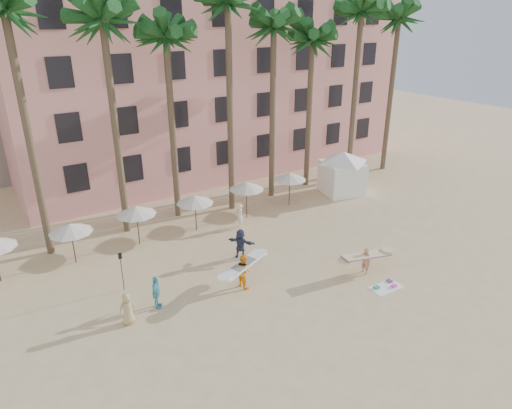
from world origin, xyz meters
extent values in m
plane|color=#D1B789|center=(0.00, 0.00, 0.00)|extent=(120.00, 120.00, 0.00)
cube|color=pink|center=(7.00, 26.00, 8.00)|extent=(35.00, 14.00, 16.00)
cylinder|color=brown|center=(-10.00, 14.50, 7.00)|extent=(0.44, 0.44, 14.00)
cylinder|color=brown|center=(-5.00, 15.00, 6.75)|extent=(0.44, 0.44, 13.50)
cylinder|color=brown|center=(-1.00, 15.50, 6.25)|extent=(0.44, 0.44, 12.50)
cylinder|color=brown|center=(3.00, 14.50, 7.25)|extent=(0.44, 0.44, 14.50)
cylinder|color=brown|center=(7.00, 15.00, 6.50)|extent=(0.44, 0.44, 13.00)
cylinder|color=brown|center=(11.00, 15.50, 6.00)|extent=(0.44, 0.44, 12.00)
cylinder|color=brown|center=(15.00, 14.50, 7.00)|extent=(0.44, 0.44, 14.00)
cylinder|color=brown|center=(20.00, 15.00, 6.75)|extent=(0.44, 0.44, 13.50)
cylinder|color=#332B23|center=(-9.00, 12.40, 1.20)|extent=(0.07, 0.07, 2.40)
cone|color=silver|center=(-9.00, 12.40, 2.25)|extent=(2.50, 2.50, 0.55)
cylinder|color=#332B23|center=(-5.00, 12.60, 1.25)|extent=(0.07, 0.07, 2.50)
cone|color=silver|center=(-5.00, 12.60, 2.35)|extent=(2.50, 2.50, 0.55)
cylinder|color=#332B23|center=(-1.00, 12.50, 1.20)|extent=(0.07, 0.07, 2.40)
cone|color=silver|center=(-1.00, 12.50, 2.25)|extent=(2.50, 2.50, 0.55)
cylinder|color=#332B23|center=(3.00, 12.40, 1.30)|extent=(0.07, 0.07, 2.60)
cone|color=silver|center=(3.00, 12.40, 2.45)|extent=(2.50, 2.50, 0.55)
cylinder|color=#332B23|center=(7.00, 12.60, 1.25)|extent=(0.07, 0.07, 2.50)
cone|color=silver|center=(7.00, 12.60, 2.35)|extent=(2.50, 2.50, 0.55)
cube|color=white|center=(12.21, 12.39, 1.30)|extent=(3.64, 3.64, 2.60)
cone|color=white|center=(12.21, 12.39, 3.05)|extent=(5.46, 5.46, 0.90)
cube|color=white|center=(4.41, 0.41, 0.01)|extent=(1.82, 1.03, 0.02)
cube|color=#239A75|center=(3.92, 0.62, 0.07)|extent=(0.30, 0.26, 0.10)
cube|color=#FF46A3|center=(4.81, 0.20, 0.08)|extent=(0.28, 0.22, 0.12)
cube|color=#5A3887|center=(5.02, 0.70, 0.06)|extent=(0.27, 0.30, 0.08)
imported|color=tan|center=(4.60, 2.16, 0.79)|extent=(0.42, 0.60, 1.58)
cube|color=beige|center=(4.60, 2.16, 1.11)|extent=(3.09, 1.20, 0.36)
imported|color=#FF9F1A|center=(-1.95, 4.76, 0.95)|extent=(0.81, 0.99, 1.89)
cube|color=white|center=(-1.95, 4.76, 1.33)|extent=(3.27, 1.86, 0.32)
imported|color=tan|center=(-8.26, 4.97, 0.82)|extent=(0.81, 0.54, 1.64)
imported|color=#323958|center=(-0.45, 7.54, 0.93)|extent=(1.44, 1.73, 1.86)
imported|color=#54B4C6|center=(-6.62, 5.45, 0.89)|extent=(0.95, 1.10, 1.77)
imported|color=white|center=(1.73, 11.23, 0.84)|extent=(0.51, 0.68, 1.68)
cylinder|color=black|center=(-7.53, 7.94, 1.05)|extent=(0.04, 0.04, 2.10)
cube|color=black|center=(-7.53, 7.94, 2.05)|extent=(0.18, 0.03, 0.35)
camera|label=1|loc=(-12.95, -13.39, 13.63)|focal=32.00mm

